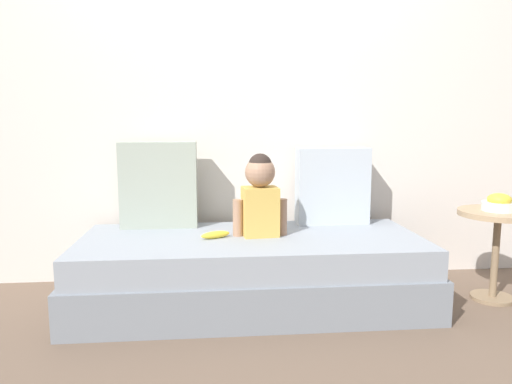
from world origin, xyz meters
TOP-DOWN VIEW (x-y plane):
  - ground_plane at (0.00, 0.00)m, footprint 12.00×12.00m
  - back_wall at (0.00, 0.55)m, footprint 5.14×0.10m
  - couch at (0.00, 0.00)m, footprint 1.94×0.83m
  - throw_pillow_left at (-0.53, 0.32)m, footprint 0.45×0.16m
  - throw_pillow_right at (0.53, 0.32)m, footprint 0.44×0.16m
  - toddler at (0.05, 0.03)m, footprint 0.31×0.18m
  - banana at (-0.20, -0.02)m, footprint 0.17×0.11m
  - side_table at (1.40, -0.06)m, footprint 0.44×0.44m
  - fruit_bowl at (1.40, -0.06)m, footprint 0.19×0.19m

SIDE VIEW (x-z plane):
  - ground_plane at x=0.00m, z-range 0.00..0.00m
  - couch at x=0.00m, z-range 0.00..0.39m
  - side_table at x=1.40m, z-range 0.14..0.67m
  - banana at x=-0.20m, z-range 0.39..0.43m
  - fruit_bowl at x=1.40m, z-range 0.51..0.61m
  - toddler at x=0.05m, z-range 0.39..0.85m
  - throw_pillow_right at x=0.53m, z-range 0.39..0.86m
  - throw_pillow_left at x=-0.53m, z-range 0.39..0.90m
  - back_wall at x=0.00m, z-range 0.00..2.44m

